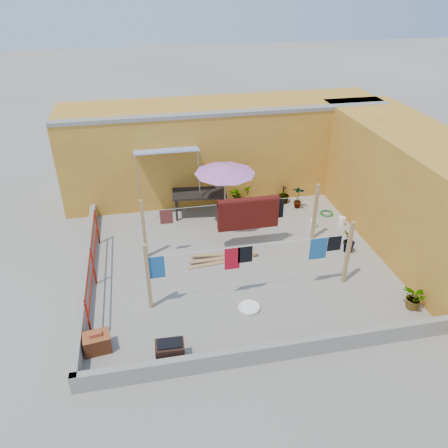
{
  "coord_description": "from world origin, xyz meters",
  "views": [
    {
      "loc": [
        -2.39,
        -9.72,
        7.11
      ],
      "look_at": [
        -0.35,
        0.3,
        1.11
      ],
      "focal_mm": 35.0,
      "sensor_mm": 36.0,
      "label": 1
    }
  ],
  "objects_px": {
    "outdoor_table": "(199,195)",
    "brazier": "(170,352)",
    "patio_umbrella": "(225,169)",
    "water_jug_a": "(314,223)",
    "water_jug_b": "(342,221)",
    "green_hose": "(327,213)",
    "plant_back_a": "(240,196)",
    "brick_stack": "(97,342)",
    "white_basin": "(249,308)"
  },
  "relations": [
    {
      "from": "water_jug_b",
      "to": "plant_back_a",
      "type": "relative_size",
      "value": 0.41
    },
    {
      "from": "brick_stack",
      "to": "water_jug_a",
      "type": "distance_m",
      "value": 7.57
    },
    {
      "from": "green_hose",
      "to": "plant_back_a",
      "type": "relative_size",
      "value": 0.56
    },
    {
      "from": "patio_umbrella",
      "to": "green_hose",
      "type": "distance_m",
      "value": 4.01
    },
    {
      "from": "patio_umbrella",
      "to": "brick_stack",
      "type": "relative_size",
      "value": 3.58
    },
    {
      "from": "brazier",
      "to": "water_jug_a",
      "type": "relative_size",
      "value": 1.89
    },
    {
      "from": "green_hose",
      "to": "plant_back_a",
      "type": "distance_m",
      "value": 2.97
    },
    {
      "from": "water_jug_a",
      "to": "plant_back_a",
      "type": "relative_size",
      "value": 0.4
    },
    {
      "from": "outdoor_table",
      "to": "water_jug_b",
      "type": "xyz_separation_m",
      "value": [
        4.34,
        -1.62,
        -0.59
      ]
    },
    {
      "from": "white_basin",
      "to": "water_jug_a",
      "type": "height_order",
      "value": "water_jug_a"
    },
    {
      "from": "patio_umbrella",
      "to": "brick_stack",
      "type": "xyz_separation_m",
      "value": [
        -3.72,
        -4.56,
        -1.77
      ]
    },
    {
      "from": "brick_stack",
      "to": "water_jug_a",
      "type": "xyz_separation_m",
      "value": [
        6.46,
        3.94,
        -0.07
      ]
    },
    {
      "from": "outdoor_table",
      "to": "water_jug_b",
      "type": "bearing_deg",
      "value": -20.46
    },
    {
      "from": "water_jug_a",
      "to": "water_jug_b",
      "type": "height_order",
      "value": "water_jug_b"
    },
    {
      "from": "brick_stack",
      "to": "water_jug_a",
      "type": "relative_size",
      "value": 1.9
    },
    {
      "from": "brick_stack",
      "to": "green_hose",
      "type": "height_order",
      "value": "brick_stack"
    },
    {
      "from": "outdoor_table",
      "to": "plant_back_a",
      "type": "distance_m",
      "value": 1.47
    },
    {
      "from": "water_jug_b",
      "to": "patio_umbrella",
      "type": "bearing_deg",
      "value": 169.75
    },
    {
      "from": "outdoor_table",
      "to": "water_jug_a",
      "type": "distance_m",
      "value": 3.79
    },
    {
      "from": "water_jug_a",
      "to": "water_jug_b",
      "type": "relative_size",
      "value": 0.98
    },
    {
      "from": "outdoor_table",
      "to": "water_jug_a",
      "type": "height_order",
      "value": "outdoor_table"
    },
    {
      "from": "outdoor_table",
      "to": "brazier",
      "type": "xyz_separation_m",
      "value": [
        -1.56,
        -6.15,
        -0.48
      ]
    },
    {
      "from": "patio_umbrella",
      "to": "water_jug_b",
      "type": "distance_m",
      "value": 4.16
    },
    {
      "from": "patio_umbrella",
      "to": "water_jug_a",
      "type": "height_order",
      "value": "patio_umbrella"
    },
    {
      "from": "water_jug_b",
      "to": "plant_back_a",
      "type": "distance_m",
      "value": 3.47
    },
    {
      "from": "patio_umbrella",
      "to": "green_hose",
      "type": "xyz_separation_m",
      "value": [
        3.51,
        0.12,
        -1.95
      ]
    },
    {
      "from": "plant_back_a",
      "to": "outdoor_table",
      "type": "bearing_deg",
      "value": -170.49
    },
    {
      "from": "brazier",
      "to": "plant_back_a",
      "type": "xyz_separation_m",
      "value": [
        2.98,
        6.39,
        0.15
      ]
    },
    {
      "from": "water_jug_a",
      "to": "white_basin",
      "type": "bearing_deg",
      "value": -131.53
    },
    {
      "from": "brazier",
      "to": "green_hose",
      "type": "distance_m",
      "value": 7.82
    },
    {
      "from": "brick_stack",
      "to": "water_jug_a",
      "type": "height_order",
      "value": "brick_stack"
    },
    {
      "from": "brick_stack",
      "to": "outdoor_table",
      "type": "bearing_deg",
      "value": 60.96
    },
    {
      "from": "water_jug_b",
      "to": "green_hose",
      "type": "relative_size",
      "value": 0.73
    },
    {
      "from": "white_basin",
      "to": "green_hose",
      "type": "xyz_separation_m",
      "value": [
        3.72,
        4.07,
        -0.02
      ]
    },
    {
      "from": "outdoor_table",
      "to": "white_basin",
      "type": "relative_size",
      "value": 3.41
    },
    {
      "from": "brazier",
      "to": "plant_back_a",
      "type": "bearing_deg",
      "value": 65.01
    },
    {
      "from": "outdoor_table",
      "to": "brazier",
      "type": "relative_size",
      "value": 2.97
    },
    {
      "from": "water_jug_a",
      "to": "plant_back_a",
      "type": "distance_m",
      "value": 2.7
    },
    {
      "from": "brazier",
      "to": "water_jug_b",
      "type": "height_order",
      "value": "brazier"
    },
    {
      "from": "water_jug_b",
      "to": "brazier",
      "type": "bearing_deg",
      "value": -142.46
    },
    {
      "from": "plant_back_a",
      "to": "patio_umbrella",
      "type": "bearing_deg",
      "value": -122.48
    },
    {
      "from": "brick_stack",
      "to": "water_jug_b",
      "type": "distance_m",
      "value": 8.36
    },
    {
      "from": "water_jug_b",
      "to": "white_basin",
      "type": "bearing_deg",
      "value": -139.81
    },
    {
      "from": "brazier",
      "to": "green_hose",
      "type": "height_order",
      "value": "brazier"
    },
    {
      "from": "outdoor_table",
      "to": "brazier",
      "type": "bearing_deg",
      "value": -104.22
    },
    {
      "from": "brick_stack",
      "to": "brazier",
      "type": "height_order",
      "value": "brazier"
    },
    {
      "from": "water_jug_b",
      "to": "outdoor_table",
      "type": "bearing_deg",
      "value": 159.54
    },
    {
      "from": "brazier",
      "to": "white_basin",
      "type": "distance_m",
      "value": 2.37
    },
    {
      "from": "outdoor_table",
      "to": "green_hose",
      "type": "xyz_separation_m",
      "value": [
        4.17,
        -0.83,
        -0.7
      ]
    },
    {
      "from": "water_jug_a",
      "to": "outdoor_table",
      "type": "bearing_deg",
      "value": 155.21
    }
  ]
}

